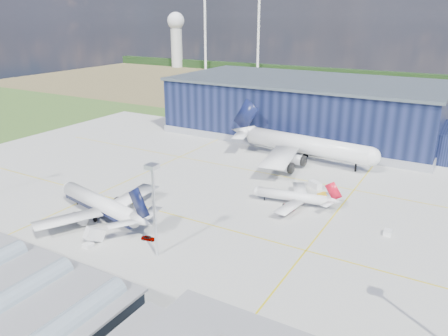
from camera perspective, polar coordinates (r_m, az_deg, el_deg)
ground at (r=134.08m, az=-4.09°, el=-4.54°), size 600.00×600.00×0.00m
apron at (r=141.74m, az=-1.82°, el=-3.12°), size 220.00×160.00×0.08m
farmland at (r=332.76m, az=17.93°, el=9.09°), size 600.00×220.00×0.01m
treeline at (r=409.93m, az=20.59°, el=11.16°), size 600.00×8.00×8.00m
horizon_dressing at (r=474.06m, az=-3.37°, el=16.95°), size 440.20×18.00×70.00m
hangar at (r=211.11m, az=11.18°, el=7.38°), size 145.00×62.00×26.10m
light_mast_center at (r=100.48m, az=-9.18°, el=-3.62°), size 2.60×2.60×23.00m
airliner_navy at (r=126.78m, az=-15.95°, el=-3.45°), size 48.06×47.36×13.35m
airliner_red at (r=132.05m, az=8.91°, el=-3.03°), size 31.05×30.55×8.90m
airliner_widebody at (r=170.61m, az=10.78°, el=4.17°), size 70.36×69.12×20.91m
gse_tug_a at (r=110.29m, az=-22.27°, el=-11.20°), size 3.15×4.39×1.67m
gse_cart_a at (r=122.62m, az=20.60°, el=-7.90°), size 2.04×2.99×1.28m
gse_van_b at (r=147.49m, az=11.79°, el=-2.17°), size 5.24×4.45×2.21m
gse_tug_c at (r=140.31m, az=12.78°, el=-3.55°), size 3.31×3.97×1.49m
airstair at (r=115.33m, az=-16.50°, el=-8.70°), size 3.18×5.16×3.08m
car_a at (r=114.02m, az=-9.87°, el=-9.00°), size 3.87×2.33×1.23m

